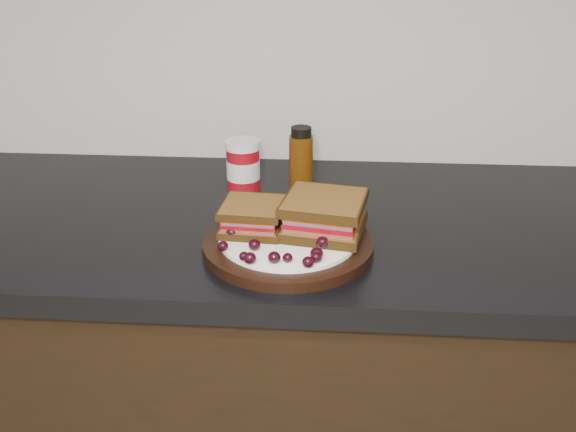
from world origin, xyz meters
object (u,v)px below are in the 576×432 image
sandwich_left (253,217)px  condiment_jar (243,165)px  oil_bottle (301,160)px  plate (288,244)px

sandwich_left → condiment_jar: size_ratio=0.99×
condiment_jar → oil_bottle: (0.11, -0.00, 0.01)m
sandwich_left → condiment_jar: 0.23m
condiment_jar → oil_bottle: oil_bottle is taller
sandwich_left → oil_bottle: size_ratio=0.76×
sandwich_left → oil_bottle: (0.07, 0.23, 0.02)m
plate → oil_bottle: bearing=88.2°
condiment_jar → oil_bottle: 0.12m
sandwich_left → condiment_jar: condiment_jar is taller
sandwich_left → oil_bottle: oil_bottle is taller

